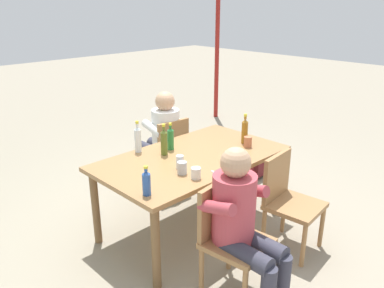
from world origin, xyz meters
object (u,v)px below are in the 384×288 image
(cup_steel, at_px, (182,168))
(dining_table, at_px, (192,164))
(person_in_plaid_shirt, at_px, (161,134))
(bottle_clear, at_px, (138,139))
(bottle_green, at_px, (171,138))
(chair_near_left, at_px, (229,233))
(cup_white, at_px, (196,173))
(bottle_blue, at_px, (146,182))
(table_knife, at_px, (221,177))
(chair_far_right, at_px, (168,150))
(bottle_amber, at_px, (245,131))
(cup_glass, at_px, (180,162))
(person_in_white_shirt, at_px, (242,219))
(backpack_by_near_side, at_px, (257,158))
(cup_terracotta, at_px, (248,142))
(backpack_by_far_side, at_px, (256,160))
(bottle_olive, at_px, (164,142))
(chair_near_right, at_px, (287,197))

(cup_steel, bearing_deg, dining_table, 33.52)
(person_in_plaid_shirt, height_order, bottle_clear, person_in_plaid_shirt)
(bottle_green, bearing_deg, bottle_clear, 146.92)
(chair_near_left, relative_size, cup_white, 9.30)
(cup_steel, bearing_deg, cup_white, -83.54)
(chair_near_left, xyz_separation_m, bottle_blue, (-0.37, 0.50, 0.37))
(cup_white, xyz_separation_m, table_knife, (0.16, -0.13, -0.04))
(chair_far_right, distance_m, bottle_amber, 1.04)
(bottle_clear, relative_size, cup_glass, 2.64)
(table_knife, bearing_deg, person_in_white_shirt, -119.80)
(cup_glass, xyz_separation_m, backpack_by_near_side, (1.76, 0.44, -0.61))
(chair_near_left, height_order, bottle_blue, bottle_blue)
(backpack_by_near_side, bearing_deg, bottle_blue, -164.65)
(chair_far_right, height_order, bottle_green, bottle_green)
(bottle_green, relative_size, table_knife, 1.14)
(bottle_amber, xyz_separation_m, cup_white, (-0.95, -0.25, -0.09))
(cup_terracotta, distance_m, backpack_by_far_side, 1.15)
(bottle_olive, bearing_deg, chair_far_right, 47.19)
(chair_near_left, bearing_deg, bottle_blue, 126.75)
(bottle_clear, distance_m, backpack_by_near_side, 1.91)
(dining_table, height_order, bottle_olive, bottle_olive)
(bottle_amber, relative_size, cup_terracotta, 2.87)
(dining_table, relative_size, chair_near_right, 2.04)
(person_in_plaid_shirt, bearing_deg, bottle_clear, -145.39)
(bottle_blue, bearing_deg, person_in_plaid_shirt, 46.16)
(dining_table, distance_m, cup_glass, 0.33)
(dining_table, xyz_separation_m, backpack_by_near_side, (1.49, 0.31, -0.47))
(chair_near_left, distance_m, bottle_clear, 1.32)
(bottle_amber, bearing_deg, cup_glass, -179.74)
(bottle_olive, height_order, cup_steel, bottle_olive)
(dining_table, relative_size, backpack_by_near_side, 4.02)
(cup_glass, height_order, backpack_by_far_side, cup_glass)
(chair_near_left, height_order, person_in_plaid_shirt, person_in_plaid_shirt)
(chair_near_left, xyz_separation_m, backpack_by_far_side, (1.83, 1.09, -0.27))
(cup_white, bearing_deg, bottle_blue, 172.86)
(cup_terracotta, xyz_separation_m, backpack_by_near_side, (0.92, 0.53, -0.60))
(bottle_olive, xyz_separation_m, cup_terracotta, (0.72, -0.43, -0.08))
(bottle_clear, bearing_deg, bottle_green, -33.08)
(chair_near_left, bearing_deg, cup_steel, 82.84)
(bottle_amber, xyz_separation_m, cup_terracotta, (-0.06, -0.09, -0.08))
(cup_steel, bearing_deg, chair_near_left, -97.16)
(cup_glass, xyz_separation_m, table_knife, (0.11, -0.37, -0.05))
(cup_terracotta, bearing_deg, backpack_by_far_side, 30.25)
(chair_near_right, xyz_separation_m, cup_terracotta, (0.17, 0.59, 0.33))
(cup_terracotta, height_order, table_knife, cup_terracotta)
(person_in_plaid_shirt, bearing_deg, chair_near_right, -90.26)
(dining_table, relative_size, bottle_amber, 5.77)
(cup_glass, relative_size, backpack_by_near_side, 0.26)
(person_in_white_shirt, relative_size, bottle_olive, 3.91)
(backpack_by_far_side, bearing_deg, cup_steel, -163.95)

